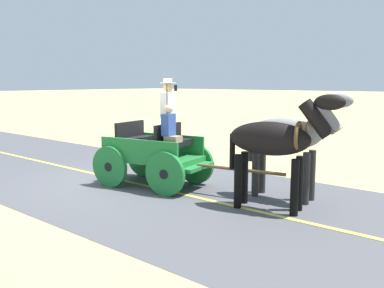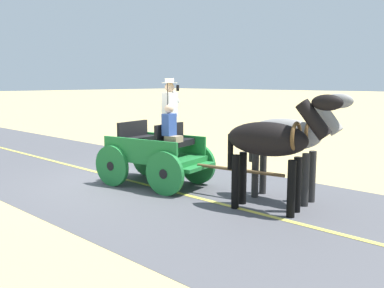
{
  "view_description": "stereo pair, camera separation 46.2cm",
  "coord_description": "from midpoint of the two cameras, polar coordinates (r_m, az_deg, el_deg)",
  "views": [
    {
      "loc": [
        6.65,
        7.77,
        2.43
      ],
      "look_at": [
        -0.18,
        1.96,
        1.1
      ],
      "focal_mm": 39.48,
      "sensor_mm": 36.0,
      "label": 1
    },
    {
      "loc": [
        6.34,
        8.11,
        2.43
      ],
      "look_at": [
        -0.18,
        1.96,
        1.1
      ],
      "focal_mm": 39.48,
      "sensor_mm": 36.0,
      "label": 2
    }
  ],
  "objects": [
    {
      "name": "ground_plane",
      "position": [
        10.54,
        -7.21,
        -4.95
      ],
      "size": [
        200.0,
        200.0,
        0.0
      ],
      "primitive_type": "plane",
      "color": "tan"
    },
    {
      "name": "road_centre_stripe",
      "position": [
        10.54,
        -7.21,
        -4.91
      ],
      "size": [
        0.12,
        160.0,
        0.0
      ],
      "primitive_type": "cube",
      "color": "#DBCC4C",
      "rests_on": "road_surface"
    },
    {
      "name": "horse_near_side",
      "position": [
        8.79,
        14.51,
        0.95
      ],
      "size": [
        0.75,
        2.15,
        2.21
      ],
      "color": "gray",
      "rests_on": "ground"
    },
    {
      "name": "road_surface",
      "position": [
        10.54,
        -7.21,
        -4.93
      ],
      "size": [
        5.85,
        160.0,
        0.01
      ],
      "primitive_type": "cube",
      "color": "#4C4C51",
      "rests_on": "ground"
    },
    {
      "name": "horse_off_side",
      "position": [
        7.98,
        12.48,
        0.28
      ],
      "size": [
        0.91,
        2.15,
        2.21
      ],
      "color": "black",
      "rests_on": "ground"
    },
    {
      "name": "horse_drawn_carriage",
      "position": [
        9.88,
        -3.3,
        -0.97
      ],
      "size": [
        1.82,
        4.51,
        2.5
      ],
      "color": "#1E7233",
      "rests_on": "ground"
    }
  ]
}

